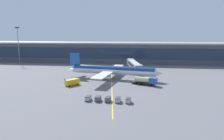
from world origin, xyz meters
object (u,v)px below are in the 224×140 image
fuel_tanker (146,81)px  baggage_cart_1 (98,99)px  lavatory_truck (72,82)px  main_airliner (112,70)px  pushback_tug (69,79)px  baggage_cart_0 (88,98)px  baggage_cart_3 (118,100)px  baggage_cart_4 (128,100)px  baggage_cart_2 (108,99)px

fuel_tanker → baggage_cart_1: 27.69m
lavatory_truck → baggage_cart_1: size_ratio=2.20×
main_airliner → pushback_tug: size_ratio=10.38×
lavatory_truck → baggage_cart_0: size_ratio=2.20×
baggage_cart_3 → fuel_tanker: bearing=68.8°
baggage_cart_0 → baggage_cart_4: bearing=-3.4°
fuel_tanker → pushback_tug: bearing=176.0°
baggage_cart_4 → baggage_cart_1: bearing=176.6°
main_airliner → baggage_cart_1: 32.93m
main_airliner → baggage_cart_3: 33.83m
baggage_cart_0 → baggage_cart_4: size_ratio=1.00×
fuel_tanker → baggage_cart_3: fuel_tanker is taller
baggage_cart_1 → baggage_cart_3: (6.39, -0.38, 0.00)m
baggage_cart_1 → baggage_cart_3: size_ratio=1.00×
fuel_tanker → baggage_cart_0: 29.45m
pushback_tug → baggage_cart_3: size_ratio=1.62×
fuel_tanker → baggage_cart_3: bearing=-111.2°
baggage_cart_0 → main_airliner: bearing=83.6°
main_airliner → pushback_tug: (-18.14, -7.45, -3.23)m
main_airliner → baggage_cart_0: 32.94m
pushback_tug → baggage_cart_1: (17.70, -25.31, -0.07)m
baggage_cart_3 → main_airliner: bearing=100.2°
fuel_tanker → baggage_cart_1: bearing=-123.9°
baggage_cart_3 → baggage_cart_2: bearing=176.6°
lavatory_truck → baggage_cart_3: 28.04m
fuel_tanker → baggage_cart_3: size_ratio=4.01×
baggage_cart_0 → baggage_cart_3: (9.58, -0.56, 0.00)m
baggage_cart_1 → baggage_cart_4: same height
baggage_cart_4 → baggage_cart_3: bearing=176.6°
main_airliner → baggage_cart_0: main_airliner is taller
baggage_cart_2 → baggage_cart_4: 6.40m
pushback_tug → baggage_cart_1: bearing=-55.0°
main_airliner → baggage_cart_4: bearing=-74.7°
main_airliner → baggage_cart_2: size_ratio=16.77×
main_airliner → lavatory_truck: (-14.73, -14.20, -2.65)m
fuel_tanker → baggage_cart_2: bearing=-117.9°
fuel_tanker → lavatory_truck: fuel_tanker is taller
lavatory_truck → pushback_tug: size_ratio=1.36×
baggage_cart_1 → baggage_cart_3: same height
lavatory_truck → baggage_cart_1: lavatory_truck is taller
baggage_cart_3 → baggage_cart_0: bearing=176.6°
baggage_cart_1 → baggage_cart_4: 9.60m
lavatory_truck → baggage_cart_3: lavatory_truck is taller
lavatory_truck → pushback_tug: (-3.42, 6.76, -0.57)m
main_airliner → baggage_cart_1: size_ratio=16.77×
main_airliner → baggage_cart_2: bearing=-85.2°
main_airliner → baggage_cart_0: (-3.64, -32.57, -3.29)m
baggage_cart_0 → baggage_cart_1: (3.19, -0.19, 0.00)m
main_airliner → lavatory_truck: main_airliner is taller
baggage_cart_2 → baggage_cart_3: 3.20m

